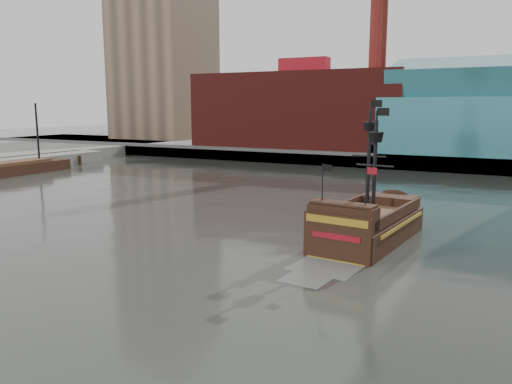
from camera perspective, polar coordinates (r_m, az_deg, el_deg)
The scene contains 7 objects.
ground at distance 29.55m, azimuth -7.38°, elevation -11.13°, with size 400.00×400.00×0.00m, color #252722.
promenade_far at distance 116.14m, azimuth 19.28°, elevation 4.50°, with size 220.00×60.00×2.00m, color slate.
seawall at distance 87.11m, azimuth 16.55°, elevation 3.27°, with size 220.00×1.00×2.60m, color #4C4C49.
pier at distance 91.16m, azimuth -27.23°, elevation 2.68°, with size 6.00×40.00×2.00m, color slate.
skyline at distance 108.67m, azimuth 22.26°, elevation 16.47°, with size 149.00×45.00×62.00m.
pirate_ship at distance 40.16m, azimuth 12.66°, elevation -4.07°, with size 6.36×16.20×11.81m.
docked_vessel at distance 86.65m, azimuth -25.77°, elevation 2.34°, with size 4.56×18.50×12.52m.
Camera 1 is at (15.80, -22.67, 10.48)m, focal length 35.00 mm.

